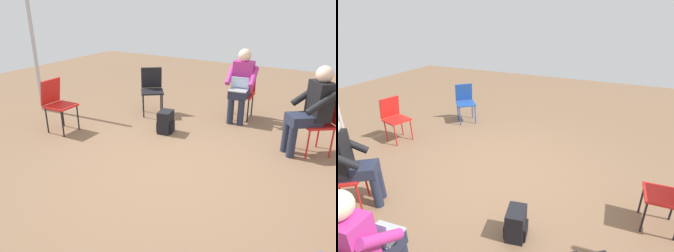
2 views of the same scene
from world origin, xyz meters
TOP-DOWN VIEW (x-y plane):
  - ground_plane at (0.00, 0.00)m, footprint 14.00×14.00m
  - chair_northeast at (1.49, 1.40)m, footprint 0.58×0.57m
  - chair_northwest at (-1.44, 1.62)m, footprint 0.57×0.58m
  - chair_north at (0.07, 2.28)m, footprint 0.44×0.47m
  - chair_west at (-2.25, 0.11)m, footprint 0.45×0.42m
  - person_with_laptop at (0.09, 2.11)m, footprint 0.53×0.55m
  - person_in_black at (1.36, 1.30)m, footprint 0.63×0.63m
  - backpack_near_laptop_user at (-0.73, 0.94)m, footprint 0.28×0.31m
  - tent_pole_near at (-3.37, 0.67)m, footprint 0.07×0.07m

SIDE VIEW (x-z plane):
  - ground_plane at x=0.00m, z-range 0.00..0.00m
  - backpack_near_laptop_user at x=-0.73m, z-range -0.02..0.34m
  - chair_northeast at x=1.49m, z-range 0.07..0.92m
  - chair_northwest at x=-1.44m, z-range 0.07..0.92m
  - chair_north at x=0.07m, z-range 0.07..0.92m
  - chair_west at x=-2.25m, z-range 0.07..0.92m
  - person_with_laptop at x=0.09m, z-range 0.07..1.31m
  - person_in_black at x=1.36m, z-range 0.07..1.31m
  - tent_pole_near at x=-3.37m, z-range 0.00..2.47m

